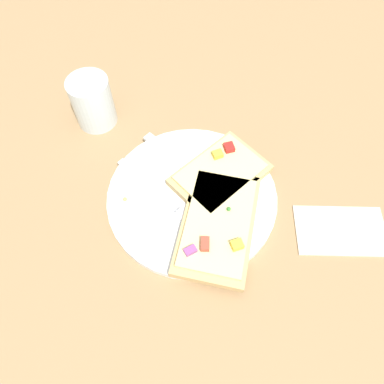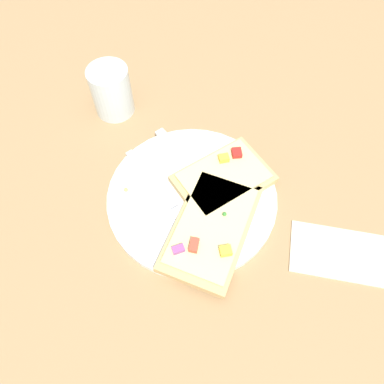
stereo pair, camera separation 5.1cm
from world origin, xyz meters
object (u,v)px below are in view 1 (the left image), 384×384
at_px(pizza_slice_main, 218,224).
at_px(pizza_slice_corner, 220,174).
at_px(napkin, 341,230).
at_px(fork, 171,204).
at_px(knife, 181,162).
at_px(plate, 192,197).
at_px(drinking_glass, 93,102).

relative_size(pizza_slice_main, pizza_slice_corner, 1.15).
bearing_deg(napkin, pizza_slice_corner, -25.13).
xyz_separation_m(fork, pizza_slice_main, (-0.08, 0.04, 0.01)).
height_order(fork, knife, knife).
xyz_separation_m(plate, knife, (0.02, -0.06, 0.01)).
distance_m(knife, pizza_slice_corner, 0.07).
bearing_deg(fork, napkin, 34.42).
xyz_separation_m(pizza_slice_main, pizza_slice_corner, (-0.01, -0.09, -0.00)).
bearing_deg(napkin, fork, -7.39).
bearing_deg(pizza_slice_corner, knife, -66.45).
xyz_separation_m(knife, drinking_glass, (0.16, -0.10, 0.03)).
height_order(fork, napkin, fork).
height_order(pizza_slice_main, pizza_slice_corner, same).
bearing_deg(pizza_slice_main, pizza_slice_corner, 7.96).
distance_m(plate, napkin, 0.24).
xyz_separation_m(plate, drinking_glass, (0.18, -0.17, 0.04)).
xyz_separation_m(knife, pizza_slice_main, (-0.06, 0.12, 0.01)).
relative_size(knife, napkin, 1.14).
distance_m(drinking_glass, napkin, 0.48).
relative_size(plate, fork, 1.58).
distance_m(plate, knife, 0.07).
bearing_deg(fork, pizza_slice_main, 14.94).
xyz_separation_m(plate, pizza_slice_corner, (-0.05, -0.04, 0.02)).
relative_size(fork, knife, 1.09).
distance_m(pizza_slice_main, pizza_slice_corner, 0.09).
xyz_separation_m(knife, pizza_slice_corner, (-0.07, 0.03, 0.01)).
distance_m(pizza_slice_main, drinking_glass, 0.32).
distance_m(pizza_slice_corner, drinking_glass, 0.27).
height_order(pizza_slice_main, napkin, pizza_slice_main).
bearing_deg(pizza_slice_corner, plate, -6.00).
distance_m(pizza_slice_main, napkin, 0.20).
relative_size(plate, knife, 1.72).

